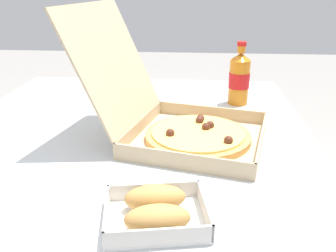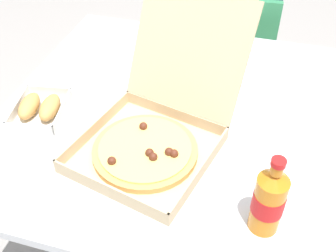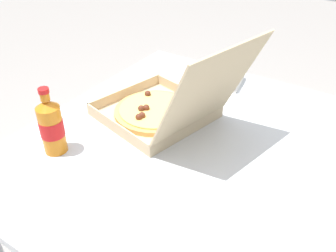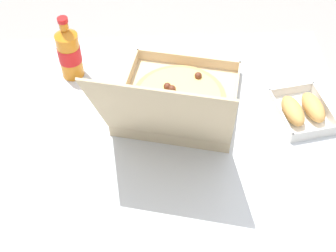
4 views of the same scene
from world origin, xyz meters
name	(u,v)px [view 2 (image 2 of 4)]	position (x,y,z in m)	size (l,w,h in m)	color
ground_plane	(182,243)	(0.00, 0.00, 0.00)	(10.00, 10.00, 0.00)	gray
dining_table	(187,131)	(0.00, 0.00, 0.66)	(1.17, 1.08, 0.73)	silver
chair	(232,57)	(0.04, 0.78, 0.48)	(0.44, 0.44, 0.83)	#338451
diner_person	(237,12)	(0.03, 0.84, 0.69)	(0.38, 0.43, 1.15)	#333847
pizza_box_open	(154,131)	(-0.06, -0.16, 0.78)	(0.46, 0.57, 0.37)	tan
bread_side_box	(40,108)	(-0.44, -0.13, 0.75)	(0.18, 0.21, 0.06)	white
cola_bottle	(269,200)	(0.27, -0.35, 0.82)	(0.07, 0.07, 0.22)	orange
paper_menu	(208,51)	(-0.02, 0.39, 0.73)	(0.21, 0.15, 0.00)	white
napkin_pile	(97,37)	(-0.46, 0.35, 0.74)	(0.11, 0.11, 0.02)	white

